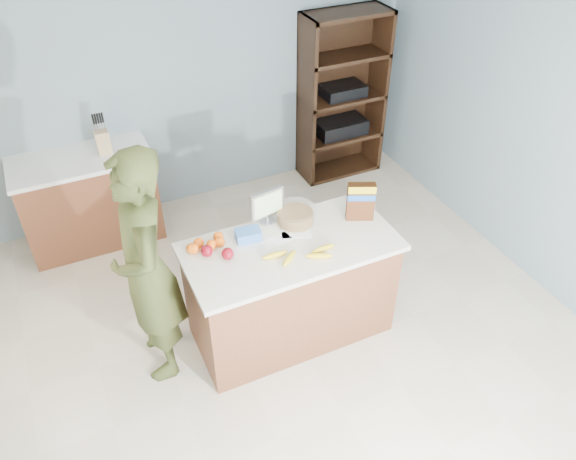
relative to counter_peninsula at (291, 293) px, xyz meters
name	(u,v)px	position (x,y,z in m)	size (l,w,h in m)	color
floor	(307,355)	(0.00, -0.30, -0.42)	(4.50, 5.00, 0.02)	beige
walls	(313,177)	(0.00, -0.30, 1.24)	(4.52, 5.02, 2.51)	gray
counter_peninsula	(291,293)	(0.00, 0.00, 0.00)	(1.56, 0.76, 0.90)	brown
back_cabinet	(90,199)	(-1.20, 1.90, 0.04)	(1.24, 0.62, 0.90)	brown
shelving_unit	(340,99)	(1.55, 2.05, 0.45)	(0.90, 0.40, 1.80)	black
person	(147,271)	(-1.02, 0.14, 0.50)	(0.67, 0.44, 1.84)	#353C19
knife_block	(103,141)	(-0.96, 1.89, 0.60)	(0.12, 0.10, 0.31)	tan
envelopes	(286,237)	(0.01, 0.09, 0.49)	(0.41, 0.18, 0.00)	white
bananas	(302,254)	(0.01, -0.15, 0.51)	(0.54, 0.22, 0.04)	yellow
apples	(217,252)	(-0.52, 0.10, 0.53)	(0.21, 0.18, 0.09)	maroon
oranges	(206,244)	(-0.57, 0.23, 0.52)	(0.29, 0.14, 0.08)	#F05E0F
blue_carton	(248,235)	(-0.26, 0.19, 0.52)	(0.18, 0.12, 0.08)	blue
salad_bowl	(295,216)	(0.15, 0.23, 0.54)	(0.30, 0.30, 0.13)	#267219
tv	(267,205)	(-0.05, 0.32, 0.64)	(0.28, 0.12, 0.28)	silver
cereal_box	(361,199)	(0.61, 0.07, 0.66)	(0.22, 0.15, 0.31)	#592B14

